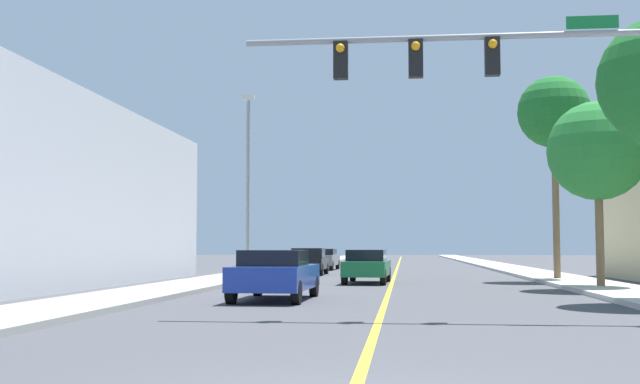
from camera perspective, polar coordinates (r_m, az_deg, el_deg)
The scene contains 13 objects.
ground at distance 48.88m, azimuth 5.59°, elevation -5.79°, with size 192.00×192.00×0.00m, color #47474C.
sidewalk_left at distance 49.52m, azimuth -3.14°, elevation -5.69°, with size 2.76×168.00×0.15m, color #9E9B93.
sidewalk_right at distance 49.36m, azimuth 14.35°, elevation -5.58°, with size 2.76×168.00×0.15m, color beige.
lane_marking_center at distance 48.88m, azimuth 5.59°, elevation -5.78°, with size 0.16×144.00×0.01m, color yellow.
building_left_near at distance 34.53m, azimuth -22.34°, elevation -0.38°, with size 10.81×20.96×7.06m, color silver.
traffic_signal_mast at distance 17.58m, azimuth 15.26°, elevation 7.28°, with size 9.58×0.36×6.36m.
street_lamp at distance 35.89m, azimuth -5.30°, elevation 1.18°, with size 0.56×0.28×8.37m.
palm_mid at distance 29.25m, azimuth 19.66°, elevation 2.81°, with size 3.52×3.52×6.51m.
palm_far at distance 36.17m, azimuth 16.75°, elevation 5.52°, with size 3.19×3.19×8.93m.
car_black at distance 42.21m, azimuth -0.87°, elevation -5.08°, with size 1.90×3.98×1.44m.
car_gray at distance 51.31m, azimuth 0.21°, elevation -4.90°, with size 1.90×4.56×1.38m.
car_blue at distance 22.23m, azimuth -3.30°, elevation -6.02°, with size 2.04×4.53×1.42m.
car_green at distance 32.46m, azimuth 3.46°, elevation -5.41°, with size 1.89×4.43×1.39m.
Camera 1 is at (0.53, -6.85, 1.51)m, focal length 43.70 mm.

